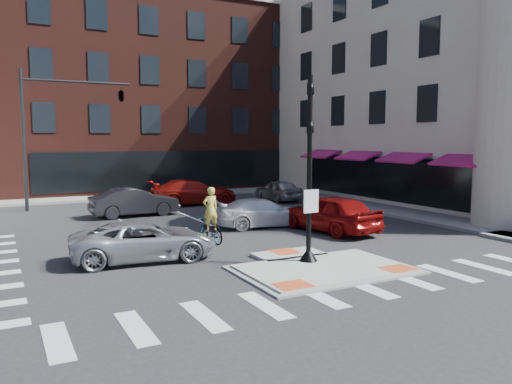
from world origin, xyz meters
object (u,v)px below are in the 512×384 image
white_pickup (263,213)px  red_sedan (330,213)px  cyclist (211,224)px  bg_car_dark (135,202)px  bg_car_silver (278,190)px  bg_car_red (194,192)px  silver_suv (144,241)px

white_pickup → red_sedan: bearing=-133.6°
white_pickup → cyclist: bearing=128.5°
bg_car_dark → bg_car_silver: bearing=-79.7°
bg_car_red → cyclist: 11.61m
red_sedan → bg_car_red: size_ratio=0.90×
bg_car_red → cyclist: bearing=167.3°
white_pickup → bg_car_silver: (5.65, 8.32, 0.04)m
silver_suv → red_sedan: size_ratio=0.98×
silver_suv → bg_car_silver: bearing=-39.4°
red_sedan → bg_car_red: 11.60m
bg_car_silver → cyclist: cyclist is taller
red_sedan → bg_car_silver: (3.59, 10.80, -0.13)m
silver_suv → white_pickup: 7.66m
silver_suv → white_pickup: size_ratio=1.06×
white_pickup → bg_car_silver: bg_car_silver is taller
white_pickup → cyclist: 4.13m
white_pickup → bg_car_red: bearing=7.3°
bg_car_silver → bg_car_red: bearing=-6.8°
red_sedan → cyclist: bearing=-11.6°
red_sedan → bg_car_red: red_sedan is taller
silver_suv → bg_car_dark: bearing=-6.3°
silver_suv → red_sedan: (8.69, 1.36, 0.16)m
bg_car_silver → bg_car_dark: bearing=12.0°
white_pickup → bg_car_dark: bearing=43.6°
bg_car_red → cyclist: (-3.42, -11.09, -0.04)m
white_pickup → bg_car_dark: 7.51m
silver_suv → red_sedan: red_sedan is taller
red_sedan → white_pickup: red_sedan is taller
bg_car_dark → silver_suv: bearing=165.3°
silver_suv → bg_car_red: bearing=-21.3°
cyclist → bg_car_dark: bearing=-89.2°
bg_car_red → red_sedan: bearing=-164.9°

